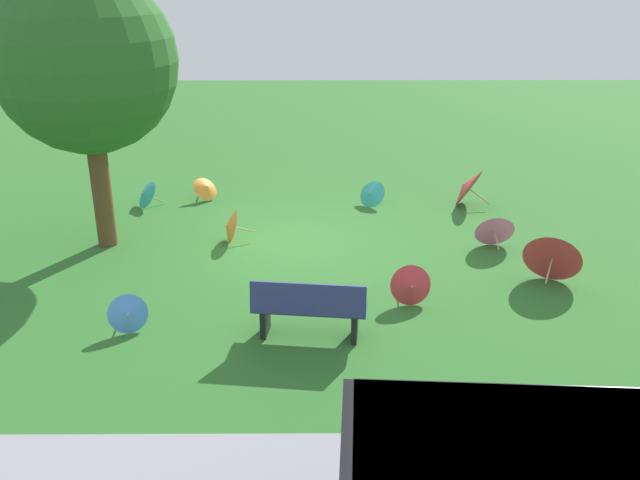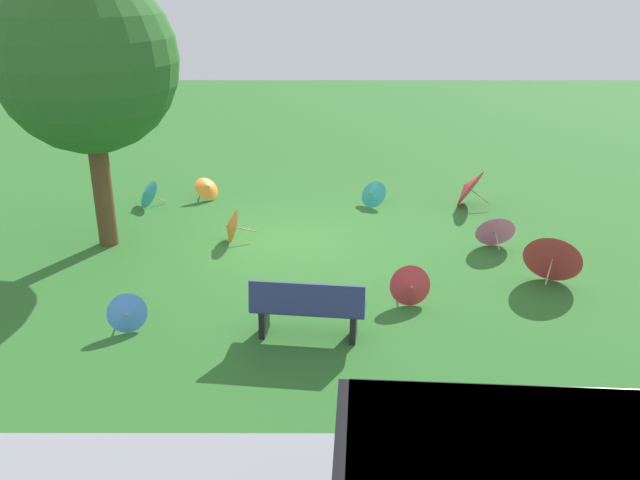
{
  "view_description": "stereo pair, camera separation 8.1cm",
  "coord_description": "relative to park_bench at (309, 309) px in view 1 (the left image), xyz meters",
  "views": [
    {
      "loc": [
        -0.52,
        11.95,
        4.88
      ],
      "look_at": [
        -0.58,
        1.36,
        0.6
      ],
      "focal_mm": 37.96,
      "sensor_mm": 36.0,
      "label": 1
    },
    {
      "loc": [
        -0.6,
        11.95,
        4.88
      ],
      "look_at": [
        -0.58,
        1.36,
        0.6
      ],
      "focal_mm": 37.96,
      "sensor_mm": 36.0,
      "label": 2
    }
  ],
  "objects": [
    {
      "name": "parasol_red_0",
      "position": [
        -3.37,
        -5.71,
        -0.02
      ],
      "size": [
        0.98,
        1.11,
        0.89
      ],
      "color": "tan",
      "rests_on": "ground"
    },
    {
      "name": "shade_tree",
      "position": [
        3.85,
        -3.52,
        2.9
      ],
      "size": [
        3.16,
        3.16,
        4.96
      ],
      "color": "brown",
      "rests_on": "ground"
    },
    {
      "name": "parasol_red_3",
      "position": [
        -1.57,
        -1.0,
        -0.14
      ],
      "size": [
        0.65,
        0.64,
        0.65
      ],
      "color": "tan",
      "rests_on": "ground"
    },
    {
      "name": "ground",
      "position": [
        0.41,
        -3.58,
        -0.47
      ],
      "size": [
        40.0,
        40.0,
        0.0
      ],
      "primitive_type": "plane",
      "color": "#2D6B28"
    },
    {
      "name": "parasol_teal_0",
      "position": [
        3.63,
        -5.66,
        -0.17
      ],
      "size": [
        0.72,
        0.77,
        0.6
      ],
      "color": "tan",
      "rests_on": "ground"
    },
    {
      "name": "parasol_teal_1",
      "position": [
        -1.31,
        -5.72,
        -0.18
      ],
      "size": [
        0.75,
        0.73,
        0.58
      ],
      "color": "tan",
      "rests_on": "ground"
    },
    {
      "name": "parasol_orange_0",
      "position": [
        1.55,
        -3.59,
        -0.13
      ],
      "size": [
        0.72,
        0.71,
        0.67
      ],
      "color": "tan",
      "rests_on": "ground"
    },
    {
      "name": "park_bench",
      "position": [
        0.0,
        0.0,
        0.0
      ],
      "size": [
        1.65,
        0.67,
        0.9
      ],
      "color": "navy",
      "rests_on": "ground"
    },
    {
      "name": "parasol_red_1",
      "position": [
        -4.0,
        -1.82,
        0.0
      ],
      "size": [
        1.08,
        0.98,
        0.94
      ],
      "color": "tan",
      "rests_on": "ground"
    },
    {
      "name": "parasol_orange_2",
      "position": [
        2.37,
        -6.13,
        -0.17
      ],
      "size": [
        0.73,
        0.74,
        0.55
      ],
      "color": "tan",
      "rests_on": "ground"
    },
    {
      "name": "parasol_blue_1",
      "position": [
        2.59,
        -0.18,
        -0.18
      ],
      "size": [
        0.62,
        0.55,
        0.57
      ],
      "color": "tan",
      "rests_on": "ground"
    },
    {
      "name": "parasol_pink_0",
      "position": [
        -3.41,
        -3.35,
        -0.11
      ],
      "size": [
        0.74,
        0.67,
        0.72
      ],
      "color": "tan",
      "rests_on": "ground"
    }
  ]
}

